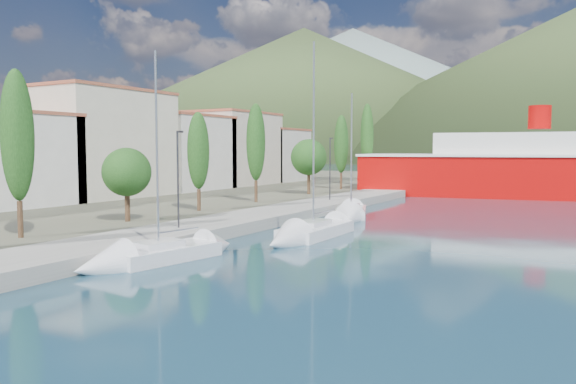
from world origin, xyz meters
The scene contains 9 objects.
ground centered at (0.00, 120.00, 0.00)m, with size 1400.00×1400.00×0.00m, color #1A3D4F.
quay centered at (-9.00, 26.00, 0.40)m, with size 5.00×88.00×0.80m, color gray.
land_strip centered at (-47.00, 36.00, 0.35)m, with size 70.00×148.00×0.70m, color #565644.
town_buildings centered at (-32.00, 36.91, 5.57)m, with size 9.20×69.20×11.30m.
tree_row centered at (-14.56, 33.12, 5.73)m, with size 4.04×62.32×11.38m.
lamp_posts centered at (-9.00, 16.10, 4.08)m, with size 0.15×45.30×6.06m.
sailboat_near centered at (-5.70, 8.67, 0.31)m, with size 3.72×8.30×11.51m.
sailboat_mid centered at (-2.13, 19.34, 0.32)m, with size 2.49×9.38×13.48m.
sailboat_far centered at (-3.69, 30.98, 0.32)m, with size 4.98×8.07×11.32m.
Camera 1 is at (14.07, -11.17, 5.67)m, focal length 35.00 mm.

